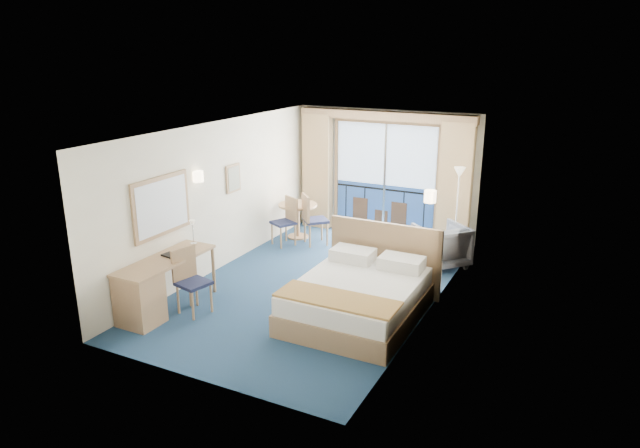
{
  "coord_description": "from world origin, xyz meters",
  "views": [
    {
      "loc": [
        4.12,
        -8.08,
        3.95
      ],
      "look_at": [
        -0.04,
        0.2,
        1.05
      ],
      "focal_mm": 32.0,
      "sensor_mm": 36.0,
      "label": 1
    }
  ],
  "objects_px": {
    "floor_lamp": "(458,189)",
    "round_table": "(298,212)",
    "bed": "(359,296)",
    "armchair": "(441,245)",
    "desk_chair": "(190,277)",
    "table_chair_a": "(312,216)",
    "nightstand": "(426,279)",
    "table_chair_b": "(287,218)",
    "desk": "(145,292)"
  },
  "relations": [
    {
      "from": "floor_lamp",
      "to": "round_table",
      "type": "distance_m",
      "value": 3.38
    },
    {
      "from": "bed",
      "to": "floor_lamp",
      "type": "bearing_deg",
      "value": 80.26
    },
    {
      "from": "armchair",
      "to": "desk_chair",
      "type": "relative_size",
      "value": 0.86
    },
    {
      "from": "round_table",
      "to": "table_chair_a",
      "type": "distance_m",
      "value": 0.55
    },
    {
      "from": "nightstand",
      "to": "table_chair_b",
      "type": "xyz_separation_m",
      "value": [
        -3.31,
        1.16,
        0.29
      ]
    },
    {
      "from": "nightstand",
      "to": "armchair",
      "type": "xyz_separation_m",
      "value": [
        -0.14,
        1.39,
        0.13
      ]
    },
    {
      "from": "bed",
      "to": "table_chair_b",
      "type": "distance_m",
      "value": 3.58
    },
    {
      "from": "bed",
      "to": "round_table",
      "type": "height_order",
      "value": "bed"
    },
    {
      "from": "bed",
      "to": "round_table",
      "type": "relative_size",
      "value": 2.76
    },
    {
      "from": "round_table",
      "to": "table_chair_a",
      "type": "relative_size",
      "value": 0.77
    },
    {
      "from": "armchair",
      "to": "desk",
      "type": "distance_m",
      "value": 5.35
    },
    {
      "from": "nightstand",
      "to": "round_table",
      "type": "relative_size",
      "value": 0.65
    },
    {
      "from": "floor_lamp",
      "to": "desk_chair",
      "type": "relative_size",
      "value": 1.69
    },
    {
      "from": "desk_chair",
      "to": "nightstand",
      "type": "bearing_deg",
      "value": -40.56
    },
    {
      "from": "table_chair_a",
      "to": "nightstand",
      "type": "bearing_deg",
      "value": -159.66
    },
    {
      "from": "round_table",
      "to": "armchair",
      "type": "bearing_deg",
      "value": -4.59
    },
    {
      "from": "bed",
      "to": "armchair",
      "type": "distance_m",
      "value": 2.69
    },
    {
      "from": "round_table",
      "to": "table_chair_a",
      "type": "height_order",
      "value": "table_chair_a"
    },
    {
      "from": "desk_chair",
      "to": "table_chair_a",
      "type": "bearing_deg",
      "value": 9.66
    },
    {
      "from": "bed",
      "to": "desk_chair",
      "type": "distance_m",
      "value": 2.61
    },
    {
      "from": "round_table",
      "to": "table_chair_b",
      "type": "distance_m",
      "value": 0.49
    },
    {
      "from": "armchair",
      "to": "table_chair_a",
      "type": "distance_m",
      "value": 2.72
    },
    {
      "from": "bed",
      "to": "desk_chair",
      "type": "xyz_separation_m",
      "value": [
        -2.4,
        -1.01,
        0.24
      ]
    },
    {
      "from": "armchair",
      "to": "table_chair_b",
      "type": "relative_size",
      "value": 0.88
    },
    {
      "from": "floor_lamp",
      "to": "desk",
      "type": "xyz_separation_m",
      "value": [
        -3.39,
        -5.02,
        -0.86
      ]
    },
    {
      "from": "bed",
      "to": "floor_lamp",
      "type": "xyz_separation_m",
      "value": [
        0.59,
        3.46,
        0.98
      ]
    },
    {
      "from": "armchair",
      "to": "floor_lamp",
      "type": "relative_size",
      "value": 0.51
    },
    {
      "from": "desk",
      "to": "round_table",
      "type": "xyz_separation_m",
      "value": [
        0.14,
        4.45,
        0.11
      ]
    },
    {
      "from": "nightstand",
      "to": "desk",
      "type": "height_order",
      "value": "desk"
    },
    {
      "from": "table_chair_a",
      "to": "desk",
      "type": "bearing_deg",
      "value": 127.67
    },
    {
      "from": "table_chair_a",
      "to": "desk_chair",
      "type": "bearing_deg",
      "value": 132.56
    },
    {
      "from": "desk",
      "to": "round_table",
      "type": "height_order",
      "value": "desk"
    },
    {
      "from": "nightstand",
      "to": "round_table",
      "type": "distance_m",
      "value": 3.72
    },
    {
      "from": "nightstand",
      "to": "floor_lamp",
      "type": "height_order",
      "value": "floor_lamp"
    },
    {
      "from": "desk_chair",
      "to": "floor_lamp",
      "type": "bearing_deg",
      "value": -20.7
    },
    {
      "from": "bed",
      "to": "floor_lamp",
      "type": "height_order",
      "value": "floor_lamp"
    },
    {
      "from": "floor_lamp",
      "to": "round_table",
      "type": "relative_size",
      "value": 2.1
    },
    {
      "from": "nightstand",
      "to": "round_table",
      "type": "xyz_separation_m",
      "value": [
        -3.33,
        1.64,
        0.29
      ]
    },
    {
      "from": "desk",
      "to": "table_chair_b",
      "type": "height_order",
      "value": "table_chair_b"
    },
    {
      "from": "bed",
      "to": "table_chair_b",
      "type": "height_order",
      "value": "bed"
    },
    {
      "from": "nightstand",
      "to": "desk_chair",
      "type": "relative_size",
      "value": 0.52
    },
    {
      "from": "bed",
      "to": "round_table",
      "type": "bearing_deg",
      "value": 132.51
    },
    {
      "from": "desk_chair",
      "to": "table_chair_b",
      "type": "relative_size",
      "value": 1.03
    },
    {
      "from": "armchair",
      "to": "round_table",
      "type": "xyz_separation_m",
      "value": [
        -3.19,
        0.26,
        0.16
      ]
    },
    {
      "from": "desk",
      "to": "bed",
      "type": "bearing_deg",
      "value": 29.07
    },
    {
      "from": "bed",
      "to": "nightstand",
      "type": "height_order",
      "value": "bed"
    },
    {
      "from": "desk",
      "to": "round_table",
      "type": "distance_m",
      "value": 4.45
    },
    {
      "from": "bed",
      "to": "armchair",
      "type": "bearing_deg",
      "value": 78.52
    },
    {
      "from": "armchair",
      "to": "round_table",
      "type": "height_order",
      "value": "armchair"
    },
    {
      "from": "bed",
      "to": "desk",
      "type": "height_order",
      "value": "bed"
    }
  ]
}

